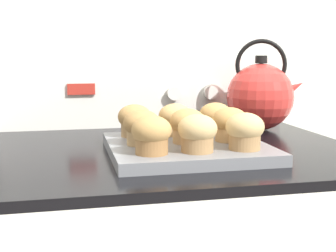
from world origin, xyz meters
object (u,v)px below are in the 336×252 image
object	(u,v)px
muffin_r1_c0	(142,127)
tea_kettle	(261,95)
muffin_r0_c0	(152,135)
muffin_r1_c1	(187,126)
muffin_r1_c2	(230,124)
muffin_pan	(186,148)
muffin_r0_c2	(245,131)
muffin_r2_c2	(215,118)
muffin_r2_c1	(175,119)
muffin_r0_c1	(197,133)
muffin_r2_c0	(135,120)

from	to	relation	value
muffin_r1_c0	tea_kettle	bearing A→B (deg)	34.20
muffin_r0_c0	muffin_r1_c1	size ratio (longest dim) A/B	1.00
muffin_r1_c2	muffin_r0_c0	bearing A→B (deg)	-154.14
muffin_r1_c0	muffin_r1_c2	bearing A→B (deg)	-0.23
muffin_pan	muffin_r1_c2	world-z (taller)	muffin_r1_c2
muffin_pan	muffin_r0_c2	size ratio (longest dim) A/B	4.28
muffin_r2_c2	muffin_r2_c1	bearing A→B (deg)	179.87
muffin_r0_c1	muffin_r2_c2	distance (m)	0.20
muffin_r0_c1	muffin_r2_c1	size ratio (longest dim) A/B	1.00
muffin_r1_c2	muffin_r2_c0	size ratio (longest dim) A/B	1.00
muffin_r0_c0	muffin_r2_c2	size ratio (longest dim) A/B	1.00
muffin_r0_c0	muffin_r0_c2	xyz separation A→B (m)	(0.18, 0.00, 0.00)
muffin_r2_c2	tea_kettle	bearing A→B (deg)	40.76
tea_kettle	muffin_r1_c0	bearing A→B (deg)	-145.80
muffin_r0_c0	muffin_r0_c1	distance (m)	0.08
muffin_r1_c0	muffin_r1_c1	world-z (taller)	same
muffin_r1_c1	tea_kettle	distance (m)	0.36
muffin_r1_c1	tea_kettle	bearing A→B (deg)	42.79
muffin_r0_c0	muffin_r2_c0	xyz separation A→B (m)	(-0.00, 0.18, 0.00)
muffin_pan	muffin_r1_c0	xyz separation A→B (m)	(-0.09, -0.00, 0.05)
muffin_r1_c0	muffin_r1_c1	distance (m)	0.09
muffin_r0_c1	muffin_r2_c1	xyz separation A→B (m)	(0.00, 0.18, 0.00)
muffin_pan	muffin_r0_c0	distance (m)	0.13
muffin_r1_c1	muffin_r2_c0	bearing A→B (deg)	134.08
muffin_r1_c1	muffin_r2_c2	size ratio (longest dim) A/B	1.00
muffin_r0_c2	muffin_r2_c2	size ratio (longest dim) A/B	1.00
muffin_pan	tea_kettle	xyz separation A→B (m)	(0.26, 0.24, 0.08)
muffin_r0_c1	muffin_r2_c0	size ratio (longest dim) A/B	1.00
muffin_r2_c1	muffin_r2_c2	world-z (taller)	same
muffin_r1_c0	tea_kettle	world-z (taller)	tea_kettle
muffin_r0_c2	muffin_r1_c2	size ratio (longest dim) A/B	1.00
muffin_r0_c1	muffin_r0_c0	bearing A→B (deg)	179.33
muffin_r1_c0	muffin_r2_c0	size ratio (longest dim) A/B	1.00
muffin_r0_c0	muffin_r0_c1	size ratio (longest dim) A/B	1.00
muffin_r2_c2	tea_kettle	world-z (taller)	tea_kettle
muffin_r0_c2	muffin_r2_c2	xyz separation A→B (m)	(0.00, 0.18, 0.00)
muffin_r2_c1	tea_kettle	xyz separation A→B (m)	(0.26, 0.15, 0.03)
muffin_r0_c2	muffin_r2_c1	bearing A→B (deg)	117.11
muffin_pan	muffin_r0_c1	distance (m)	0.10
muffin_r0_c0	tea_kettle	xyz separation A→B (m)	(0.35, 0.33, 0.03)
muffin_r2_c2	muffin_r1_c0	bearing A→B (deg)	-153.11
muffin_r0_c0	muffin_r2_c2	xyz separation A→B (m)	(0.18, 0.18, 0.00)
muffin_r2_c1	muffin_r1_c2	bearing A→B (deg)	-45.12
muffin_r0_c0	muffin_r2_c1	distance (m)	0.20
muffin_pan	muffin_r1_c1	distance (m)	0.05
muffin_r0_c1	muffin_r1_c2	world-z (taller)	same
muffin_r0_c1	muffin_r1_c0	bearing A→B (deg)	135.02
muffin_r1_c1	muffin_pan	bearing A→B (deg)	120.83
muffin_r2_c1	muffin_r1_c0	bearing A→B (deg)	-134.03
muffin_r2_c0	muffin_pan	bearing A→B (deg)	-45.58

